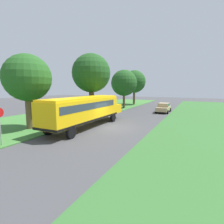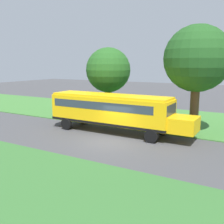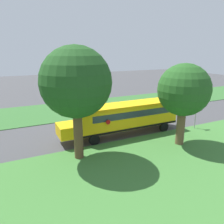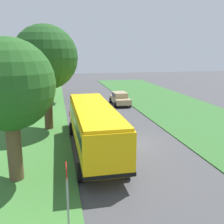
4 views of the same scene
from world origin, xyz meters
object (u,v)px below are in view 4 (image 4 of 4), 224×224
oak_tree_roadside_mid (47,58)px  oak_tree_across_road (48,59)px  car_tan_nearest (120,98)px  oak_tree_far_end (51,63)px  stop_sign (67,187)px  school_bus (93,124)px  oak_tree_beside_bus (10,85)px

oak_tree_roadside_mid → oak_tree_across_road: size_ratio=1.07×
car_tan_nearest → oak_tree_roadside_mid: size_ratio=0.50×
car_tan_nearest → oak_tree_roadside_mid: oak_tree_roadside_mid is taller
oak_tree_far_end → oak_tree_across_road: size_ratio=0.93×
oak_tree_roadside_mid → oak_tree_far_end: bearing=89.6°
stop_sign → school_bus: bearing=75.0°
car_tan_nearest → oak_tree_far_end: oak_tree_far_end is taller
school_bus → oak_tree_far_end: oak_tree_far_end is taller
stop_sign → oak_tree_roadside_mid: bearing=93.9°
car_tan_nearest → oak_tree_roadside_mid: (-8.31, -8.89, 5.13)m
car_tan_nearest → oak_tree_beside_bus: (-9.78, -17.98, 4.16)m
oak_tree_across_road → stop_sign: 32.87m
oak_tree_far_end → oak_tree_across_road: 7.18m
oak_tree_far_end → stop_sign: oak_tree_far_end is taller
car_tan_nearest → oak_tree_far_end: size_ratio=0.58×
school_bus → oak_tree_far_end: bearing=99.1°
oak_tree_beside_bus → oak_tree_roadside_mid: (1.47, 9.09, 0.97)m
oak_tree_roadside_mid → school_bus: bearing=-63.5°
oak_tree_roadside_mid → car_tan_nearest: bearing=46.9°
oak_tree_roadside_mid → stop_sign: (0.91, -13.46, -4.27)m
oak_tree_far_end → stop_sign: bearing=-88.2°
school_bus → oak_tree_beside_bus: oak_tree_beside_bus is taller
oak_tree_roadside_mid → oak_tree_far_end: oak_tree_roadside_mid is taller
oak_tree_across_road → stop_sign: bearing=-87.6°
oak_tree_beside_bus → oak_tree_across_road: (1.04, 28.27, 0.38)m
oak_tree_beside_bus → oak_tree_far_end: size_ratio=0.96×
oak_tree_beside_bus → car_tan_nearest: bearing=61.5°
oak_tree_roadside_mid → stop_sign: oak_tree_roadside_mid is taller
school_bus → stop_sign: size_ratio=4.53×
oak_tree_beside_bus → oak_tree_across_road: 28.29m
school_bus → stop_sign: school_bus is taller
oak_tree_roadside_mid → oak_tree_far_end: 12.07m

